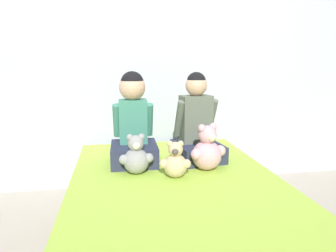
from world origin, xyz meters
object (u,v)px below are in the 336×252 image
object	(u,v)px
child_on_left	(133,125)
bed	(177,212)
teddy_bear_held_by_right_child	(207,151)
teddy_bear_held_by_left_child	(136,157)
teddy_bear_between_children	(175,162)
child_on_right	(197,126)

from	to	relation	value
child_on_left	bed	bearing A→B (deg)	-57.98
teddy_bear_held_by_right_child	child_on_left	bearing A→B (deg)	135.38
bed	teddy_bear_held_by_left_child	xyz separation A→B (m)	(-0.24, 0.17, 0.33)
bed	teddy_bear_held_by_right_child	distance (m)	0.46
bed	teddy_bear_held_by_right_child	xyz separation A→B (m)	(0.24, 0.16, 0.36)
child_on_left	teddy_bear_held_by_right_child	bearing A→B (deg)	-26.44
teddy_bear_held_by_left_child	teddy_bear_held_by_right_child	world-z (taller)	teddy_bear_held_by_right_child
bed	teddy_bear_held_by_right_child	size ratio (longest dim) A/B	5.88
bed	teddy_bear_between_children	distance (m)	0.33
teddy_bear_held_by_right_child	teddy_bear_between_children	xyz separation A→B (m)	(-0.24, -0.10, -0.03)
bed	teddy_bear_held_by_left_child	size ratio (longest dim) A/B	7.00
child_on_left	teddy_bear_held_by_left_child	bearing A→B (deg)	-88.69
teddy_bear_between_children	child_on_left	bearing A→B (deg)	135.52
child_on_left	teddy_bear_between_children	bearing A→B (deg)	-54.45
child_on_left	child_on_right	distance (m)	0.48
bed	child_on_right	distance (m)	0.67
child_on_left	teddy_bear_held_by_right_child	size ratio (longest dim) A/B	2.06
child_on_right	teddy_bear_held_by_left_child	world-z (taller)	child_on_right
bed	teddy_bear_between_children	size ratio (longest dim) A/B	7.80
bed	child_on_left	world-z (taller)	child_on_left
child_on_right	teddy_bear_held_by_right_child	world-z (taller)	child_on_right
teddy_bear_held_by_left_child	teddy_bear_between_children	xyz separation A→B (m)	(0.24, -0.11, -0.01)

